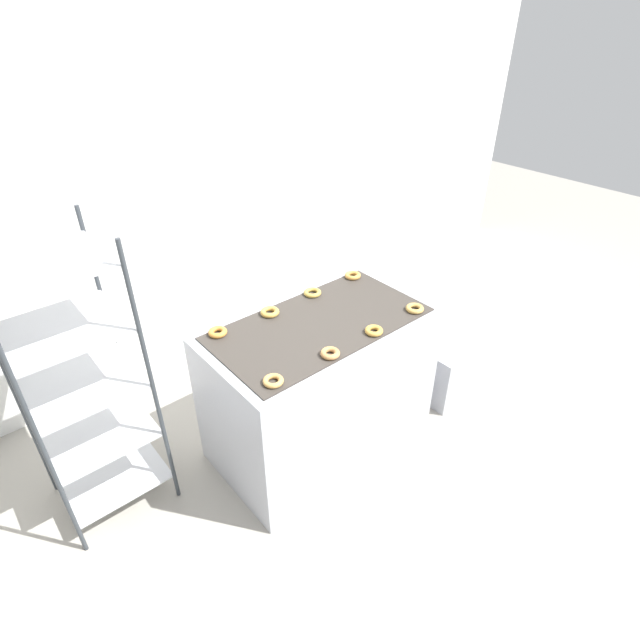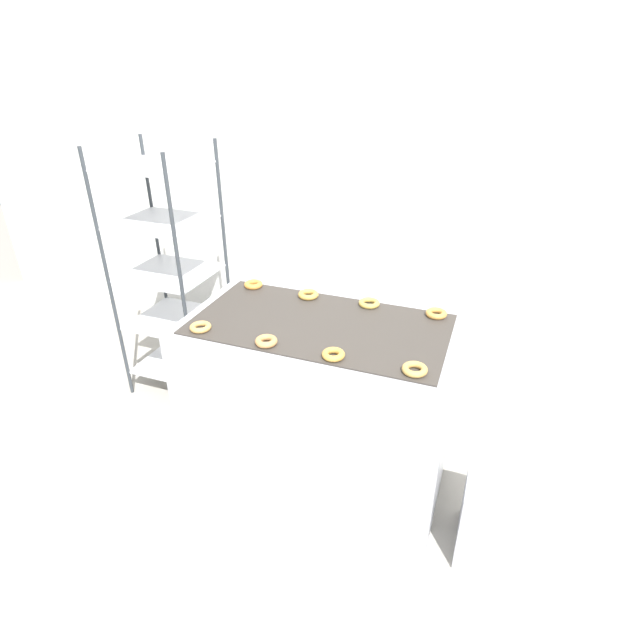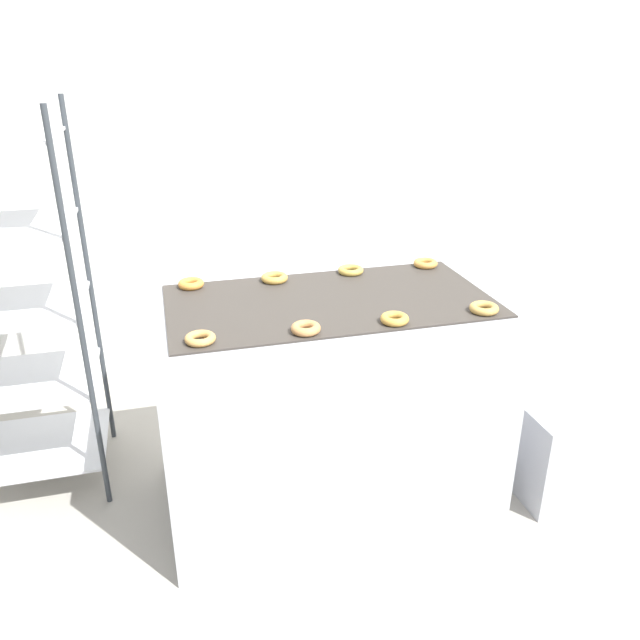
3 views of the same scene
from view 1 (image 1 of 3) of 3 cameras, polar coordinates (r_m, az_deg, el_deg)
ground_plane at (r=3.32m, az=7.59°, el=-19.29°), size 14.00×14.00×0.00m
wall_back at (r=3.94m, az=-14.57°, el=14.16°), size 8.00×0.05×2.80m
fryer_machine at (r=3.27m, az=0.01°, el=-7.43°), size 1.41×0.78×0.97m
baking_rack_cart at (r=2.96m, az=-25.65°, el=-6.65°), size 0.59×0.56×1.72m
glaze_bin at (r=3.92m, az=13.88°, el=-5.60°), size 0.37×0.36×0.45m
donut_near_left at (r=2.54m, az=-5.37°, el=-6.94°), size 0.11×0.11×0.03m
donut_near_midleft at (r=2.71m, az=1.17°, el=-3.82°), size 0.11×0.11×0.03m
donut_near_midright at (r=2.90m, az=6.18°, el=-1.22°), size 0.11×0.11×0.03m
donut_near_right at (r=3.15m, az=10.78°, el=1.31°), size 0.11×0.11×0.03m
donut_far_left at (r=2.93m, az=-11.61°, el=-1.36°), size 0.11×0.11×0.03m
donut_far_midleft at (r=3.07m, az=-5.75°, el=0.92°), size 0.12×0.12×0.03m
donut_far_midright at (r=3.26m, az=-0.87°, el=3.15°), size 0.11×0.11×0.03m
donut_far_right at (r=3.47m, az=3.76°, el=5.12°), size 0.11×0.11×0.03m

